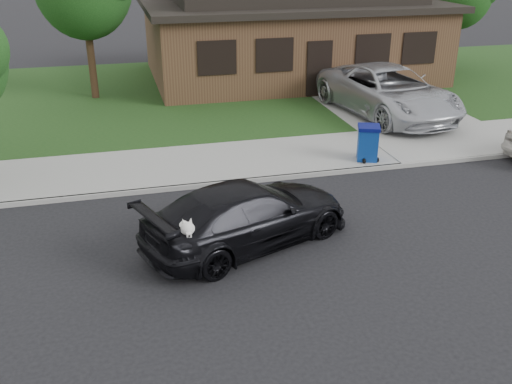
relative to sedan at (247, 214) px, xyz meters
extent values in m
plane|color=black|center=(1.39, -0.39, -0.66)|extent=(120.00, 120.00, 0.00)
cube|color=gray|center=(1.39, 4.61, -0.60)|extent=(60.00, 3.00, 0.12)
cube|color=gray|center=(1.39, 3.11, -0.60)|extent=(60.00, 0.12, 0.12)
cube|color=#193814|center=(1.39, 12.61, -0.60)|extent=(60.00, 13.00, 0.13)
cube|color=gray|center=(7.39, 9.61, -0.59)|extent=(4.50, 13.00, 0.14)
imported|color=black|center=(0.01, 0.00, 0.00)|extent=(4.92, 3.42, 1.32)
ellipsoid|color=white|center=(-1.36, -0.82, 0.28)|extent=(0.34, 0.40, 0.30)
sphere|color=white|center=(-1.36, -1.05, 0.38)|extent=(0.26, 0.26, 0.26)
cube|color=white|center=(-1.36, -1.17, 0.33)|extent=(0.09, 0.12, 0.08)
sphere|color=black|center=(-1.36, -1.23, 0.33)|extent=(0.04, 0.04, 0.04)
cone|color=white|center=(-1.43, -1.00, 0.51)|extent=(0.11, 0.11, 0.14)
cone|color=white|center=(-1.29, -1.00, 0.51)|extent=(0.11, 0.11, 0.14)
imported|color=silver|center=(6.84, 7.56, 0.32)|extent=(3.63, 6.38, 1.68)
cube|color=navy|center=(4.34, 3.66, -0.10)|extent=(0.70, 0.70, 0.89)
cube|color=#070D58|center=(4.34, 3.66, 0.40)|extent=(0.77, 0.77, 0.10)
cylinder|color=black|center=(4.14, 3.39, -0.47)|extent=(0.10, 0.15, 0.14)
cylinder|color=black|center=(4.54, 3.39, -0.47)|extent=(0.10, 0.15, 0.14)
cube|color=#422B1C|center=(5.39, 14.61, 0.97)|extent=(12.00, 8.00, 3.00)
cube|color=black|center=(5.39, 14.61, 2.59)|extent=(12.60, 8.60, 0.25)
cube|color=black|center=(5.39, 10.58, 0.57)|extent=(1.00, 0.06, 2.10)
cube|color=black|center=(1.39, 10.58, 1.17)|extent=(1.30, 0.05, 1.10)
cube|color=black|center=(3.59, 10.58, 1.17)|extent=(1.30, 0.05, 1.10)
cube|color=black|center=(7.59, 10.58, 1.17)|extent=(1.30, 0.05, 1.10)
cube|color=black|center=(9.59, 10.58, 1.17)|extent=(1.30, 0.05, 1.10)
cylinder|color=#332114|center=(-3.11, 12.61, 0.71)|extent=(0.28, 0.28, 2.48)
cylinder|color=#332114|center=(13.39, 14.11, 0.48)|extent=(0.28, 0.28, 2.03)
camera|label=1|loc=(-2.41, -10.20, 5.19)|focal=40.00mm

